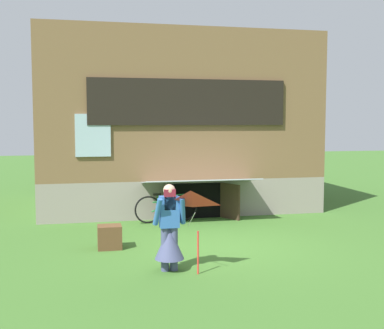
% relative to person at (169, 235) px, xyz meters
% --- Properties ---
extents(ground_plane, '(60.00, 60.00, 0.00)m').
position_rel_person_xyz_m(ground_plane, '(1.30, 1.57, -0.65)').
color(ground_plane, '#3D6B28').
extents(log_house, '(7.98, 6.28, 5.17)m').
position_rel_person_xyz_m(log_house, '(1.30, 7.15, 1.94)').
color(log_house, gray).
rests_on(log_house, ground_plane).
extents(person, '(0.61, 0.52, 1.54)m').
position_rel_person_xyz_m(person, '(0.00, 0.00, 0.00)').
color(person, '#474C75').
rests_on(person, ground_plane).
extents(kite, '(0.84, 0.89, 1.36)m').
position_rel_person_xyz_m(kite, '(0.28, -0.50, 0.51)').
color(kite, red).
rests_on(kite, ground_plane).
extents(bicycle_green, '(1.69, 0.22, 0.77)m').
position_rel_person_xyz_m(bicycle_green, '(0.62, 4.19, -0.27)').
color(bicycle_green, black).
rests_on(bicycle_green, ground_plane).
extents(wooden_crate, '(0.49, 0.42, 0.49)m').
position_rel_person_xyz_m(wooden_crate, '(-0.96, 1.77, -0.40)').
color(wooden_crate, brown).
rests_on(wooden_crate, ground_plane).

